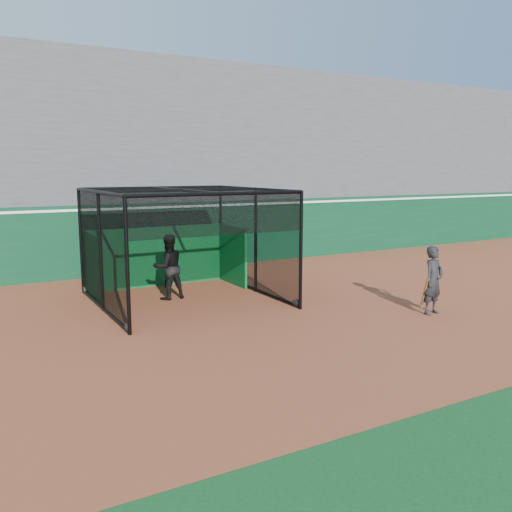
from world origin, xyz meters
TOP-DOWN VIEW (x-y plane):
  - ground at (0.00, 0.00)m, footprint 120.00×120.00m
  - outfield_wall at (0.00, 8.50)m, footprint 50.00×0.50m
  - grandstand at (0.00, 12.27)m, footprint 50.00×7.85m
  - batting_cage at (-0.81, 3.63)m, footprint 4.74×4.96m
  - batter at (-1.14, 4.01)m, footprint 0.96×0.78m
  - on_deck_player at (4.23, -0.89)m, footprint 0.71×0.53m

SIDE VIEW (x-z plane):
  - ground at x=0.00m, z-range 0.00..0.00m
  - on_deck_player at x=4.23m, z-range 0.00..1.77m
  - batter at x=-1.14m, z-range 0.00..1.88m
  - outfield_wall at x=0.00m, z-range 0.04..2.54m
  - batting_cage at x=-0.81m, z-range 0.00..3.13m
  - grandstand at x=0.00m, z-range 0.00..8.95m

